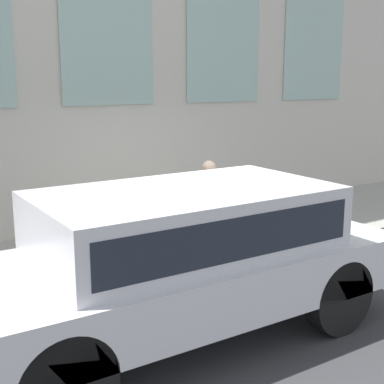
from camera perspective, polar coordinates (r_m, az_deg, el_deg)
ground_plane at (r=7.37m, az=0.78°, el=-9.56°), size 80.00×80.00×0.00m
sidewalk at (r=8.46m, az=-4.46°, el=-6.08°), size 2.77×60.00×0.18m
fire_hydrant at (r=7.51m, az=-1.97°, el=-4.78°), size 0.32×0.44×0.71m
person at (r=8.21m, az=1.79°, el=-0.25°), size 0.32×0.21×1.31m
parked_truck_silver_near at (r=5.59m, az=-1.20°, el=-6.27°), size 1.95×4.92×1.60m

